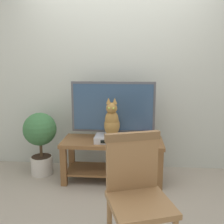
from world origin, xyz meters
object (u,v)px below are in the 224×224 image
media_box (112,139)px  wooden_chair (137,189)px  cat (112,121)px  book_stack (147,140)px  tv (113,109)px  tv_stand (112,153)px  potted_plant (40,137)px

media_box → wooden_chair: wooden_chair is taller
cat → book_stack: (0.41, 0.01, -0.21)m
tv → wooden_chair: (0.28, -1.34, -0.33)m
tv_stand → tv: (0.00, 0.10, 0.53)m
tv_stand → media_box: size_ratio=3.04×
cat → potted_plant: size_ratio=0.56×
tv_stand → wooden_chair: wooden_chair is taller
tv_stand → potted_plant: size_ratio=1.49×
tv → tv_stand: bearing=-90.0°
cat → book_stack: size_ratio=2.11×
tv_stand → cat: 0.42m
tv_stand → wooden_chair: bearing=-77.3°
tv_stand → book_stack: (0.42, -0.06, 0.20)m
tv → potted_plant: 1.01m
tv_stand → cat: cat is taller
wooden_chair → potted_plant: 1.81m
potted_plant → media_box: bearing=-8.9°
tv_stand → wooden_chair: 1.29m
media_box → potted_plant: 0.95m
wooden_chair → book_stack: (0.14, 1.18, -0.00)m
cat → potted_plant: cat is taller
tv → cat: 0.21m
cat → wooden_chair: 1.22m
media_box → book_stack: 0.42m
book_stack → tv: bearing=158.7°
potted_plant → tv_stand: bearing=-5.7°
tv → media_box: 0.37m
tv → wooden_chair: size_ratio=1.08×
tv → cat: tv is taller
tv → book_stack: tv is taller
wooden_chair → potted_plant: (-1.22, 1.33, -0.05)m
wooden_chair → potted_plant: wooden_chair is taller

